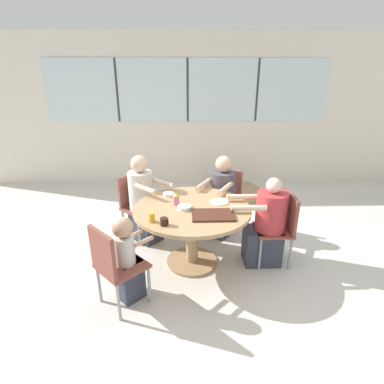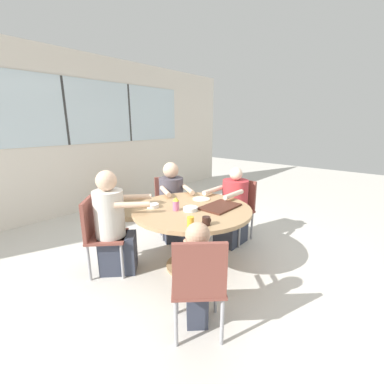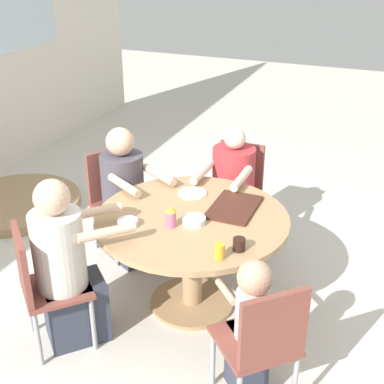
{
  "view_description": "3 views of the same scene",
  "coord_description": "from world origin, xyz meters",
  "px_view_note": "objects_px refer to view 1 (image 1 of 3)",
  "views": [
    {
      "loc": [
        -0.09,
        -3.01,
        2.08
      ],
      "look_at": [
        0.0,
        0.0,
        0.9
      ],
      "focal_mm": 28.0,
      "sensor_mm": 36.0,
      "label": 1
    },
    {
      "loc": [
        -2.01,
        -1.75,
        1.62
      ],
      "look_at": [
        0.0,
        0.0,
        0.9
      ],
      "focal_mm": 24.0,
      "sensor_mm": 36.0,
      "label": 2
    },
    {
      "loc": [
        -2.89,
        -1.18,
        2.42
      ],
      "look_at": [
        0.0,
        0.0,
        0.9
      ],
      "focal_mm": 50.0,
      "sensor_mm": 36.0,
      "label": 3
    }
  ],
  "objects_px": {
    "person_man_blue_shirt": "(266,227)",
    "sippy_cup": "(176,199)",
    "coffee_mug": "(164,222)",
    "chair_for_woman_green_shirt": "(226,195)",
    "bowl_cereal": "(185,207)",
    "chair_for_toddler": "(113,262)",
    "person_man_teal_shirt": "(143,203)",
    "person_woman_green_shirt": "(221,200)",
    "folded_table_stack": "(229,192)",
    "juice_glass": "(152,217)",
    "chair_for_man_blue_shirt": "(282,223)",
    "bowl_white_shallow": "(169,194)",
    "chair_for_man_teal_shirt": "(135,201)",
    "person_toddler": "(128,260)"
  },
  "relations": [
    {
      "from": "person_man_blue_shirt",
      "to": "sippy_cup",
      "type": "xyz_separation_m",
      "value": [
        -1.02,
        0.07,
        0.33
      ]
    },
    {
      "from": "coffee_mug",
      "to": "chair_for_woman_green_shirt",
      "type": "bearing_deg",
      "value": 58.94
    },
    {
      "from": "bowl_cereal",
      "to": "chair_for_toddler",
      "type": "bearing_deg",
      "value": -134.92
    },
    {
      "from": "person_man_teal_shirt",
      "to": "chair_for_woman_green_shirt",
      "type": "bearing_deg",
      "value": 148.36
    },
    {
      "from": "person_woman_green_shirt",
      "to": "folded_table_stack",
      "type": "bearing_deg",
      "value": -73.67
    },
    {
      "from": "person_man_blue_shirt",
      "to": "sippy_cup",
      "type": "relative_size",
      "value": 7.3
    },
    {
      "from": "chair_for_woman_green_shirt",
      "to": "juice_glass",
      "type": "xyz_separation_m",
      "value": [
        -0.92,
        -1.23,
        0.26
      ]
    },
    {
      "from": "chair_for_man_blue_shirt",
      "to": "bowl_white_shallow",
      "type": "distance_m",
      "value": 1.36
    },
    {
      "from": "chair_for_man_blue_shirt",
      "to": "juice_glass",
      "type": "bearing_deg",
      "value": 103.29
    },
    {
      "from": "person_man_teal_shirt",
      "to": "folded_table_stack",
      "type": "relative_size",
      "value": 0.95
    },
    {
      "from": "folded_table_stack",
      "to": "person_man_teal_shirt",
      "type": "bearing_deg",
      "value": -131.52
    },
    {
      "from": "chair_for_man_teal_shirt",
      "to": "person_man_teal_shirt",
      "type": "height_order",
      "value": "person_man_teal_shirt"
    },
    {
      "from": "chair_for_woman_green_shirt",
      "to": "person_toddler",
      "type": "height_order",
      "value": "person_toddler"
    },
    {
      "from": "chair_for_man_blue_shirt",
      "to": "person_man_teal_shirt",
      "type": "relative_size",
      "value": 0.74
    },
    {
      "from": "person_woman_green_shirt",
      "to": "bowl_white_shallow",
      "type": "relative_size",
      "value": 8.26
    },
    {
      "from": "bowl_white_shallow",
      "to": "bowl_cereal",
      "type": "bearing_deg",
      "value": -63.58
    },
    {
      "from": "chair_for_toddler",
      "to": "person_man_teal_shirt",
      "type": "xyz_separation_m",
      "value": [
        0.12,
        1.3,
        0.02
      ]
    },
    {
      "from": "chair_for_man_teal_shirt",
      "to": "person_toddler",
      "type": "xyz_separation_m",
      "value": [
        0.11,
        -1.3,
        -0.06
      ]
    },
    {
      "from": "folded_table_stack",
      "to": "bowl_cereal",
      "type": "bearing_deg",
      "value": -110.87
    },
    {
      "from": "coffee_mug",
      "to": "sippy_cup",
      "type": "xyz_separation_m",
      "value": [
        0.11,
        0.49,
        0.03
      ]
    },
    {
      "from": "coffee_mug",
      "to": "juice_glass",
      "type": "xyz_separation_m",
      "value": [
        -0.13,
        0.08,
        0.01
      ]
    },
    {
      "from": "bowl_white_shallow",
      "to": "juice_glass",
      "type": "bearing_deg",
      "value": -101.57
    },
    {
      "from": "person_man_blue_shirt",
      "to": "bowl_white_shallow",
      "type": "bearing_deg",
      "value": 73.3
    },
    {
      "from": "person_man_teal_shirt",
      "to": "bowl_white_shallow",
      "type": "relative_size",
      "value": 8.69
    },
    {
      "from": "chair_for_woman_green_shirt",
      "to": "bowl_white_shallow",
      "type": "bearing_deg",
      "value": 65.02
    },
    {
      "from": "person_woman_green_shirt",
      "to": "sippy_cup",
      "type": "xyz_separation_m",
      "value": [
        -0.6,
        -0.67,
        0.31
      ]
    },
    {
      "from": "chair_for_man_blue_shirt",
      "to": "bowl_cereal",
      "type": "relative_size",
      "value": 5.55
    },
    {
      "from": "person_woman_green_shirt",
      "to": "chair_for_woman_green_shirt",
      "type": "bearing_deg",
      "value": -90.0
    },
    {
      "from": "chair_for_man_blue_shirt",
      "to": "bowl_white_shallow",
      "type": "height_order",
      "value": "chair_for_man_blue_shirt"
    },
    {
      "from": "chair_for_man_teal_shirt",
      "to": "person_man_teal_shirt",
      "type": "xyz_separation_m",
      "value": [
        0.12,
        -0.11,
        0.02
      ]
    },
    {
      "from": "person_man_blue_shirt",
      "to": "coffee_mug",
      "type": "bearing_deg",
      "value": 110.24
    },
    {
      "from": "sippy_cup",
      "to": "bowl_cereal",
      "type": "height_order",
      "value": "sippy_cup"
    },
    {
      "from": "juice_glass",
      "to": "person_woman_green_shirt",
      "type": "bearing_deg",
      "value": 52.37
    },
    {
      "from": "bowl_cereal",
      "to": "chair_for_man_teal_shirt",
      "type": "bearing_deg",
      "value": 131.27
    },
    {
      "from": "folded_table_stack",
      "to": "chair_for_man_blue_shirt",
      "type": "bearing_deg",
      "value": -82.89
    },
    {
      "from": "chair_for_man_teal_shirt",
      "to": "person_man_teal_shirt",
      "type": "distance_m",
      "value": 0.17
    },
    {
      "from": "person_man_teal_shirt",
      "to": "bowl_white_shallow",
      "type": "distance_m",
      "value": 0.48
    },
    {
      "from": "chair_for_woman_green_shirt",
      "to": "person_woman_green_shirt",
      "type": "height_order",
      "value": "person_woman_green_shirt"
    },
    {
      "from": "person_man_blue_shirt",
      "to": "chair_for_man_teal_shirt",
      "type": "bearing_deg",
      "value": 66.11
    },
    {
      "from": "person_man_teal_shirt",
      "to": "folded_table_stack",
      "type": "xyz_separation_m",
      "value": [
        1.38,
        1.55,
        -0.48
      ]
    },
    {
      "from": "chair_for_man_blue_shirt",
      "to": "person_man_teal_shirt",
      "type": "bearing_deg",
      "value": 70.23
    },
    {
      "from": "sippy_cup",
      "to": "bowl_white_shallow",
      "type": "relative_size",
      "value": 1.09
    },
    {
      "from": "coffee_mug",
      "to": "chair_for_toddler",
      "type": "bearing_deg",
      "value": -147.7
    },
    {
      "from": "person_woman_green_shirt",
      "to": "person_man_blue_shirt",
      "type": "xyz_separation_m",
      "value": [
        0.43,
        -0.74,
        -0.02
      ]
    },
    {
      "from": "person_toddler",
      "to": "person_woman_green_shirt",
      "type": "bearing_deg",
      "value": 98.22
    },
    {
      "from": "chair_for_woman_green_shirt",
      "to": "sippy_cup",
      "type": "distance_m",
      "value": 1.1
    },
    {
      "from": "chair_for_man_blue_shirt",
      "to": "chair_for_toddler",
      "type": "distance_m",
      "value": 1.9
    },
    {
      "from": "chair_for_woman_green_shirt",
      "to": "chair_for_toddler",
      "type": "bearing_deg",
      "value": 81.71
    },
    {
      "from": "person_man_teal_shirt",
      "to": "chair_for_man_teal_shirt",
      "type": "bearing_deg",
      "value": -90.0
    },
    {
      "from": "bowl_white_shallow",
      "to": "folded_table_stack",
      "type": "relative_size",
      "value": 0.11
    }
  ]
}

